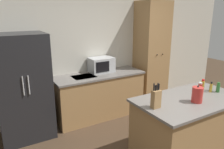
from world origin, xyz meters
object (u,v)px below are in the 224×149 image
(refrigerator, at_px, (23,87))
(microwave, at_px, (101,65))
(pantry_cabinet, at_px, (151,54))
(spice_bottle_tall_dark, at_px, (211,87))
(spice_bottle_amber_oil, at_px, (211,87))
(spice_bottle_green_herb, at_px, (203,84))
(kettle, at_px, (197,95))
(spice_bottle_short_red, at_px, (218,88))
(knife_block, at_px, (156,99))
(spice_bottle_pale_salt, at_px, (200,87))

(refrigerator, xyz_separation_m, microwave, (1.56, 0.16, 0.16))
(pantry_cabinet, xyz_separation_m, microwave, (-1.24, 0.09, -0.11))
(spice_bottle_tall_dark, relative_size, spice_bottle_amber_oil, 1.51)
(spice_bottle_green_herb, relative_size, kettle, 0.68)
(spice_bottle_tall_dark, height_order, spice_bottle_short_red, spice_bottle_tall_dark)
(spice_bottle_tall_dark, relative_size, spice_bottle_green_herb, 1.01)
(knife_block, xyz_separation_m, spice_bottle_amber_oil, (1.17, 0.05, -0.08))
(refrigerator, relative_size, kettle, 7.52)
(microwave, bearing_deg, spice_bottle_tall_dark, -65.68)
(refrigerator, xyz_separation_m, kettle, (1.93, -1.92, 0.14))
(spice_bottle_green_herb, bearing_deg, pantry_cabinet, 77.93)
(spice_bottle_green_herb, xyz_separation_m, spice_bottle_pale_salt, (-0.12, -0.05, -0.01))
(knife_block, height_order, spice_bottle_green_herb, knife_block)
(spice_bottle_green_herb, bearing_deg, spice_bottle_pale_salt, -158.55)
(spice_bottle_short_red, distance_m, kettle, 0.60)
(microwave, relative_size, spice_bottle_tall_dark, 2.97)
(microwave, distance_m, knife_block, 1.95)
(spice_bottle_tall_dark, relative_size, kettle, 0.69)
(spice_bottle_green_herb, bearing_deg, spice_bottle_tall_dark, -92.44)
(knife_block, bearing_deg, spice_bottle_pale_salt, 6.74)
(spice_bottle_amber_oil, distance_m, spice_bottle_green_herb, 0.13)
(knife_block, bearing_deg, pantry_cabinet, 51.47)
(spice_bottle_short_red, height_order, spice_bottle_amber_oil, spice_bottle_short_red)
(spice_bottle_pale_salt, bearing_deg, kettle, -146.52)
(pantry_cabinet, distance_m, spice_bottle_tall_dark, 1.89)
(spice_bottle_pale_salt, bearing_deg, spice_bottle_amber_oil, -22.03)
(knife_block, xyz_separation_m, kettle, (0.60, -0.14, -0.02))
(microwave, height_order, spice_bottle_pale_salt, microwave)
(refrigerator, height_order, microwave, refrigerator)
(knife_block, xyz_separation_m, spice_bottle_tall_dark, (1.11, 0.01, -0.05))
(refrigerator, height_order, spice_bottle_pale_salt, refrigerator)
(refrigerator, height_order, spice_bottle_amber_oil, refrigerator)
(knife_block, bearing_deg, kettle, -13.23)
(spice_bottle_amber_oil, bearing_deg, spice_bottle_tall_dark, -145.97)
(spice_bottle_tall_dark, xyz_separation_m, spice_bottle_short_red, (0.09, -0.06, -0.00))
(spice_bottle_tall_dark, distance_m, kettle, 0.53)
(refrigerator, bearing_deg, kettle, -44.91)
(spice_bottle_short_red, bearing_deg, knife_block, 177.74)
(knife_block, relative_size, spice_bottle_green_herb, 2.06)
(spice_bottle_tall_dark, distance_m, spice_bottle_green_herb, 0.15)
(refrigerator, xyz_separation_m, knife_block, (1.32, -1.78, 0.16))
(knife_block, relative_size, spice_bottle_short_red, 2.18)
(refrigerator, relative_size, pantry_cabinet, 0.76)
(spice_bottle_amber_oil, height_order, kettle, kettle)
(microwave, xyz_separation_m, kettle, (0.37, -2.08, -0.02))
(pantry_cabinet, relative_size, knife_block, 7.03)
(refrigerator, xyz_separation_m, spice_bottle_tall_dark, (2.43, -1.77, 0.11))
(refrigerator, bearing_deg, spice_bottle_amber_oil, -34.79)
(microwave, distance_m, spice_bottle_green_herb, 1.98)
(spice_bottle_short_red, height_order, spice_bottle_pale_salt, spice_bottle_short_red)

